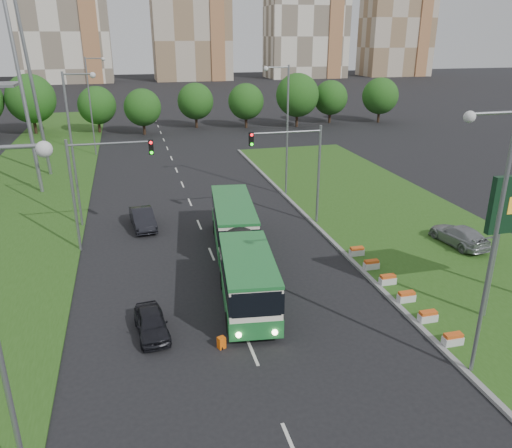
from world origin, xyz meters
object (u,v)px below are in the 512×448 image
object	(u,v)px
traffic_mast_left	(96,177)
car_median	(459,235)
car_left_far	(143,218)
pedestrian	(247,307)
car_left_near	(151,323)
articulated_bus	(238,246)
traffic_mast_median	(300,160)
shopping_trolley	(221,343)

from	to	relation	value
traffic_mast_left	car_median	size ratio (longest dim) A/B	1.61
car_left_far	pedestrian	size ratio (longest dim) A/B	2.77
car_left_near	car_left_far	world-z (taller)	car_left_far
articulated_bus	car_median	xyz separation A→B (m)	(16.41, -0.11, -0.89)
traffic_mast_median	car_left_far	xyz separation A→B (m)	(-12.21, 2.49, -4.58)
pedestrian	traffic_mast_median	bearing A→B (deg)	-52.32
pedestrian	car_left_far	bearing A→B (deg)	-5.77
articulated_bus	car_median	distance (m)	16.44
traffic_mast_left	pedestrian	world-z (taller)	traffic_mast_left
traffic_mast_median	car_left_near	size ratio (longest dim) A/B	2.11
car_left_near	car_left_far	distance (m)	15.64
traffic_mast_median	car_median	bearing A→B (deg)	-35.54
traffic_mast_median	car_median	distance (m)	12.96
car_left_near	traffic_mast_left	bearing A→B (deg)	97.23
traffic_mast_left	pedestrian	distance (m)	15.09
articulated_bus	shopping_trolley	distance (m)	8.84
traffic_mast_median	shopping_trolley	size ratio (longest dim) A/B	13.00
traffic_mast_median	car_left_near	bearing A→B (deg)	-133.38
traffic_mast_left	shopping_trolley	distance (m)	16.27
traffic_mast_median	car_left_near	xyz separation A→B (m)	(-12.43, -13.15, -4.71)
articulated_bus	pedestrian	bearing A→B (deg)	-90.95
car_left_far	pedestrian	world-z (taller)	pedestrian
articulated_bus	car_left_far	distance (m)	11.08
car_left_far	car_median	size ratio (longest dim) A/B	0.94
car_left_near	traffic_mast_median	bearing A→B (deg)	41.20
car_left_far	pedestrian	distance (m)	16.34
car_left_far	car_median	distance (m)	24.09
car_left_near	shopping_trolley	xyz separation A→B (m)	(3.25, -2.11, -0.34)
car_left_near	shopping_trolley	bearing A→B (deg)	-38.43
articulated_bus	pedestrian	xyz separation A→B (m)	(-0.86, -6.15, -0.91)
traffic_mast_median	shopping_trolley	bearing A→B (deg)	-121.01
car_median	articulated_bus	bearing A→B (deg)	-6.23
car_left_near	shopping_trolley	world-z (taller)	car_left_near
traffic_mast_left	car_left_near	bearing A→B (deg)	-77.35
car_median	pedestrian	world-z (taller)	pedestrian
traffic_mast_left	pedestrian	xyz separation A→B (m)	(7.78, -12.12, -4.51)
car_left_far	shopping_trolley	world-z (taller)	car_left_far
traffic_mast_median	shopping_trolley	distance (m)	18.51
traffic_mast_median	traffic_mast_left	size ratio (longest dim) A/B	1.00
car_median	shopping_trolley	bearing A→B (deg)	17.39
traffic_mast_left	car_left_far	distance (m)	6.47
traffic_mast_median	shopping_trolley	xyz separation A→B (m)	(-9.18, -15.27, -5.05)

